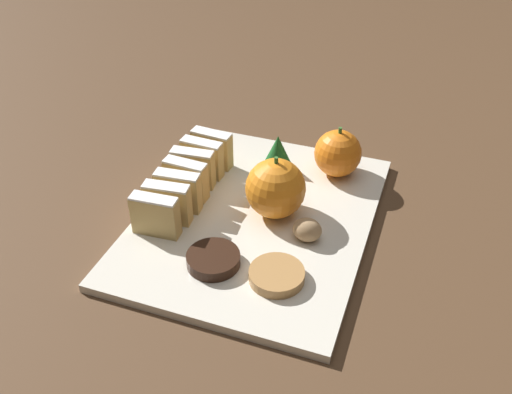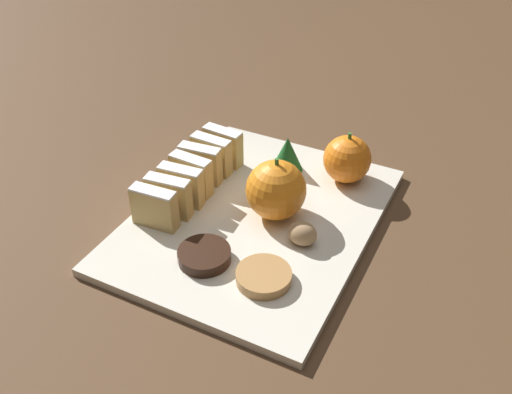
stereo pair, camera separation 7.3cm
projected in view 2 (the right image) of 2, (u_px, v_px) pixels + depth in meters
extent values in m
plane|color=#513823|center=(256.00, 222.00, 0.76)|extent=(6.00, 6.00, 0.00)
cube|color=silver|center=(256.00, 219.00, 0.76)|extent=(0.30, 0.38, 0.01)
cube|color=tan|center=(155.00, 209.00, 0.72)|extent=(0.06, 0.02, 0.05)
cube|color=white|center=(152.00, 191.00, 0.71)|extent=(0.06, 0.02, 0.00)
cube|color=tan|center=(169.00, 197.00, 0.74)|extent=(0.06, 0.03, 0.05)
cube|color=white|center=(167.00, 180.00, 0.73)|extent=(0.06, 0.03, 0.00)
cube|color=tan|center=(181.00, 186.00, 0.76)|extent=(0.06, 0.02, 0.05)
cube|color=white|center=(180.00, 169.00, 0.75)|extent=(0.06, 0.02, 0.00)
cube|color=tan|center=(191.00, 175.00, 0.78)|extent=(0.06, 0.02, 0.05)
cube|color=white|center=(190.00, 159.00, 0.77)|extent=(0.06, 0.02, 0.00)
cube|color=tan|center=(200.00, 165.00, 0.81)|extent=(0.06, 0.03, 0.05)
cube|color=white|center=(199.00, 148.00, 0.79)|extent=(0.06, 0.02, 0.00)
cube|color=tan|center=(211.00, 156.00, 0.83)|extent=(0.06, 0.02, 0.05)
cube|color=white|center=(210.00, 139.00, 0.81)|extent=(0.06, 0.02, 0.00)
cube|color=tan|center=(223.00, 147.00, 0.84)|extent=(0.06, 0.02, 0.05)
cube|color=white|center=(222.00, 131.00, 0.83)|extent=(0.06, 0.02, 0.00)
sphere|color=orange|center=(347.00, 159.00, 0.80)|extent=(0.07, 0.07, 0.07)
cylinder|color=#38702D|center=(350.00, 136.00, 0.78)|extent=(0.01, 0.01, 0.01)
sphere|color=orange|center=(276.00, 190.00, 0.73)|extent=(0.08, 0.08, 0.08)
cylinder|color=#38702D|center=(277.00, 162.00, 0.71)|extent=(0.00, 0.00, 0.01)
ellipsoid|color=tan|center=(302.00, 234.00, 0.70)|extent=(0.04, 0.03, 0.03)
cylinder|color=black|center=(204.00, 255.00, 0.68)|extent=(0.06, 0.06, 0.01)
cylinder|color=#B27F47|center=(264.00, 276.00, 0.65)|extent=(0.07, 0.07, 0.01)
cone|color=#195623|center=(287.00, 154.00, 0.83)|extent=(0.05, 0.05, 0.05)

